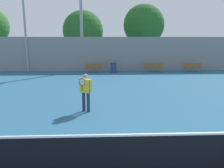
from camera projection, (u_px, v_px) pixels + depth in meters
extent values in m
cube|color=black|center=(173.00, 154.00, 5.11)|extent=(11.55, 0.03, 0.93)
cube|color=white|center=(174.00, 134.00, 5.01)|extent=(11.55, 0.04, 0.05)
cylinder|color=#282D47|center=(84.00, 102.00, 9.55)|extent=(0.14, 0.14, 0.85)
cylinder|color=#282D47|center=(88.00, 102.00, 9.46)|extent=(0.14, 0.14, 0.85)
cube|color=yellow|center=(86.00, 86.00, 9.36)|extent=(0.46, 0.37, 0.59)
cylinder|color=yellow|center=(80.00, 85.00, 9.47)|extent=(0.10, 0.10, 0.57)
cylinder|color=yellow|center=(91.00, 86.00, 9.26)|extent=(0.10, 0.10, 0.57)
sphere|color=tan|center=(85.00, 76.00, 9.28)|extent=(0.20, 0.20, 0.20)
cylinder|color=black|center=(82.00, 88.00, 9.12)|extent=(0.03, 0.03, 0.22)
torus|color=black|center=(82.00, 82.00, 9.07)|extent=(0.29, 0.16, 0.31)
cylinder|color=silver|center=(82.00, 82.00, 9.07)|extent=(0.24, 0.12, 0.27)
cube|color=brown|center=(94.00, 68.00, 21.01)|extent=(1.64, 0.40, 0.04)
cylinder|color=gray|center=(87.00, 71.00, 21.02)|extent=(0.06, 0.06, 0.41)
cylinder|color=gray|center=(100.00, 70.00, 21.08)|extent=(0.06, 0.06, 0.41)
cube|color=brown|center=(94.00, 66.00, 21.14)|extent=(1.64, 0.04, 0.40)
cube|color=brown|center=(154.00, 68.00, 21.25)|extent=(1.89, 0.40, 0.04)
cylinder|color=gray|center=(147.00, 70.00, 21.27)|extent=(0.06, 0.06, 0.41)
cylinder|color=gray|center=(162.00, 70.00, 21.33)|extent=(0.06, 0.06, 0.41)
cube|color=brown|center=(154.00, 65.00, 21.39)|extent=(1.89, 0.04, 0.40)
cube|color=brown|center=(193.00, 68.00, 21.41)|extent=(1.72, 0.40, 0.04)
cylinder|color=gray|center=(186.00, 70.00, 21.43)|extent=(0.06, 0.06, 0.41)
cylinder|color=gray|center=(200.00, 70.00, 21.49)|extent=(0.06, 0.06, 0.41)
cube|color=brown|center=(192.00, 65.00, 21.55)|extent=(1.72, 0.04, 0.40)
cylinder|color=#939399|center=(82.00, 29.00, 21.53)|extent=(0.29, 0.29, 8.33)
cylinder|color=#939399|center=(24.00, 10.00, 20.74)|extent=(0.22, 0.22, 11.79)
cylinder|color=navy|center=(114.00, 68.00, 21.08)|extent=(0.58, 0.58, 0.90)
cylinder|color=#333338|center=(114.00, 63.00, 20.98)|extent=(0.60, 0.60, 0.04)
cube|color=gray|center=(119.00, 54.00, 22.03)|extent=(34.71, 0.06, 3.40)
cylinder|color=brown|center=(84.00, 56.00, 26.68)|extent=(0.42, 0.42, 2.25)
sphere|color=#235B23|center=(83.00, 31.00, 26.08)|extent=(4.80, 4.80, 4.80)
cylinder|color=brown|center=(143.00, 53.00, 28.97)|extent=(0.50, 0.50, 2.90)
sphere|color=#235B23|center=(144.00, 25.00, 28.27)|extent=(5.27, 5.27, 5.27)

